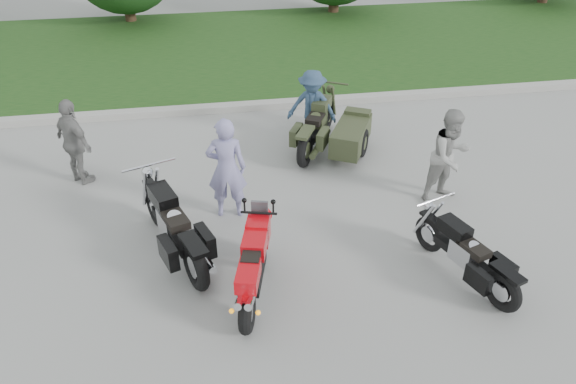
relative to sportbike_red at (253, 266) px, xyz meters
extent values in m
plane|color=#9B9A95|center=(0.38, 0.30, -0.54)|extent=(80.00, 80.00, 0.00)
cube|color=#9F9D96|center=(0.38, 6.30, -0.46)|extent=(60.00, 0.30, 0.15)
cube|color=#2E501B|center=(0.38, 10.45, -0.47)|extent=(60.00, 8.00, 0.14)
cylinder|color=#3F2B1C|center=(-2.62, 13.80, 0.06)|extent=(0.36, 0.36, 1.20)
torus|color=black|center=(-0.16, -0.62, -0.25)|extent=(0.31, 0.60, 0.58)
torus|color=black|center=(0.18, 0.69, -0.26)|extent=(0.25, 0.57, 0.56)
cube|color=black|center=(0.00, -0.01, -0.02)|extent=(0.46, 0.88, 0.33)
cube|color=#BD070F|center=(0.05, 0.20, 0.23)|extent=(0.43, 0.57, 0.24)
cube|color=#BD070F|center=(-0.11, -0.41, 0.19)|extent=(0.40, 0.57, 0.20)
cube|color=black|center=(-0.03, -0.12, 0.26)|extent=(0.32, 0.38, 0.09)
cube|color=#BD070F|center=(0.14, 0.53, 0.19)|extent=(0.40, 0.44, 0.37)
cylinder|color=silver|center=(-0.23, -0.65, 0.04)|extent=(0.21, 0.44, 0.20)
cylinder|color=silver|center=(-0.11, -0.68, 0.04)|extent=(0.21, 0.44, 0.20)
torus|color=black|center=(-0.78, 0.32, -0.17)|extent=(0.43, 0.75, 0.73)
torus|color=black|center=(-1.40, 1.98, -0.19)|extent=(0.36, 0.69, 0.69)
cube|color=black|center=(-1.09, 1.15, -0.08)|extent=(0.68, 1.29, 0.15)
cube|color=silver|center=(-1.09, 1.15, 0.00)|extent=(0.47, 0.57, 0.38)
cube|color=black|center=(-1.20, 1.45, 0.30)|extent=(0.49, 0.66, 0.24)
cube|color=black|center=(-1.03, 1.00, 0.20)|extent=(0.47, 0.61, 0.13)
cube|color=black|center=(-0.78, 0.32, 0.22)|extent=(0.43, 0.64, 0.06)
cylinder|color=silver|center=(-0.78, 0.87, -0.23)|extent=(0.52, 1.15, 0.11)
torus|color=black|center=(3.27, -0.79, -0.23)|extent=(0.35, 0.62, 0.61)
torus|color=black|center=(2.78, 0.60, -0.25)|extent=(0.29, 0.58, 0.57)
cube|color=black|center=(3.02, -0.09, -0.16)|extent=(0.55, 1.08, 0.13)
cube|color=silver|center=(3.02, -0.09, -0.09)|extent=(0.39, 0.47, 0.31)
cube|color=black|center=(2.93, 0.16, 0.16)|extent=(0.40, 0.55, 0.20)
cube|color=black|center=(3.07, -0.22, 0.07)|extent=(0.39, 0.51, 0.11)
cube|color=black|center=(3.27, -0.79, 0.09)|extent=(0.35, 0.53, 0.05)
cylinder|color=silver|center=(3.28, -0.33, -0.28)|extent=(0.42, 0.96, 0.09)
torus|color=black|center=(1.38, 3.47, -0.18)|extent=(0.48, 0.71, 0.70)
torus|color=black|center=(2.17, 4.98, -0.20)|extent=(0.42, 0.65, 0.66)
cube|color=black|center=(1.77, 4.22, -0.10)|extent=(0.78, 1.21, 0.15)
cube|color=#343C23|center=(1.77, 4.22, -0.02)|extent=(0.49, 0.56, 0.36)
cube|color=#343C23|center=(1.92, 4.50, 0.27)|extent=(0.52, 0.64, 0.23)
cube|color=black|center=(1.70, 4.09, 0.17)|extent=(0.50, 0.59, 0.12)
cube|color=#343C23|center=(1.38, 3.47, 0.19)|extent=(0.47, 0.61, 0.06)
cylinder|color=#343C23|center=(1.77, 3.82, -0.25)|extent=(0.62, 1.06, 0.10)
cube|color=#343C23|center=(2.37, 3.80, -0.12)|extent=(1.13, 1.46, 0.47)
torus|color=black|center=(2.60, 3.68, -0.25)|extent=(0.38, 0.57, 0.58)
imported|color=#8B87B8|center=(-0.19, 2.08, 0.35)|extent=(0.69, 0.49, 1.78)
imported|color=gray|center=(3.60, 1.95, 0.31)|extent=(0.99, 0.89, 1.69)
imported|color=navy|center=(1.71, 4.46, 0.24)|extent=(1.14, 0.88, 1.56)
imported|color=gray|center=(-2.82, 3.57, 0.28)|extent=(0.93, 0.98, 1.63)
camera|label=1|loc=(-0.48, -5.86, 4.96)|focal=35.00mm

